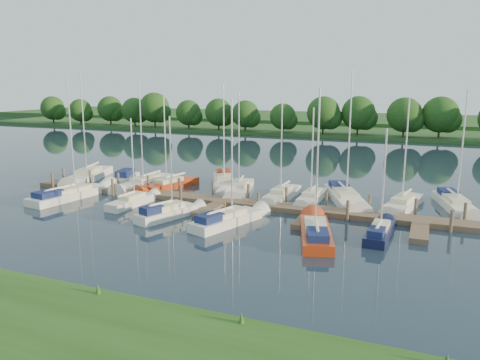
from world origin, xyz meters
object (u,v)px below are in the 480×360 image
at_px(sailboat_n_0, 88,177).
at_px(sailboat_n_5, 239,190).
at_px(motorboat, 125,179).
at_px(dock, 221,203).
at_px(sailboat_s_2, 168,214).

relative_size(sailboat_n_0, sailboat_n_5, 1.20).
bearing_deg(motorboat, sailboat_n_0, -5.78).
height_order(dock, sailboat_s_2, sailboat_s_2).
bearing_deg(sailboat_n_0, sailboat_n_5, 165.42).
distance_m(motorboat, sailboat_s_2, 15.31).
relative_size(motorboat, sailboat_s_2, 0.67).
relative_size(dock, sailboat_n_5, 4.05).
height_order(motorboat, sailboat_s_2, sailboat_s_2).
bearing_deg(dock, sailboat_n_0, 166.07).
distance_m(dock, sailboat_s_2, 5.54).
relative_size(dock, motorboat, 7.21).
xyz_separation_m(sailboat_n_0, sailboat_s_2, (15.70, -9.53, 0.06)).
bearing_deg(sailboat_n_5, sailboat_s_2, 66.53).
xyz_separation_m(sailboat_n_0, sailboat_n_5, (17.53, 0.52, -0.01)).
bearing_deg(dock, sailboat_n_5, 94.00).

